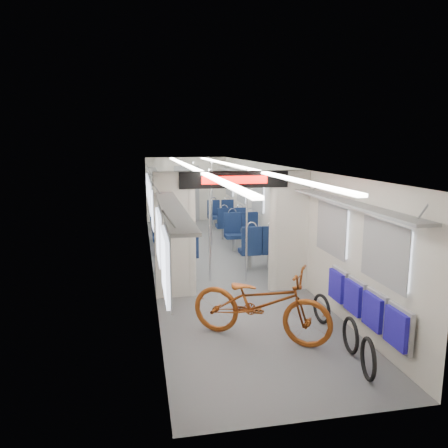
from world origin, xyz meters
name	(u,v)px	position (x,y,z in m)	size (l,w,h in m)	color
carriage	(217,202)	(0.00, -0.27, 1.50)	(12.00, 12.02, 2.31)	#515456
bicycle	(260,303)	(-0.04, -4.04, 0.54)	(0.72, 2.07, 1.09)	brown
flip_bench	(364,304)	(1.35, -4.46, 0.58)	(0.12, 2.13, 0.54)	gray
bike_hoop_a	(368,361)	(0.93, -5.36, 0.24)	(0.53, 0.53, 0.05)	black
bike_hoop_b	(350,337)	(1.04, -4.70, 0.23)	(0.50, 0.50, 0.05)	black
bike_hoop_c	(322,310)	(1.07, -3.69, 0.21)	(0.47, 0.47, 0.05)	black
seat_bay_near_left	(173,240)	(-0.93, 0.35, 0.55)	(0.92, 2.13, 1.12)	#0E1B3E
seat_bay_near_right	(250,237)	(0.93, 0.31, 0.55)	(0.92, 2.11, 1.11)	#0E1B3E
seat_bay_far_left	(166,219)	(-0.94, 3.36, 0.53)	(0.88, 1.95, 1.06)	#0E1B3E
seat_bay_far_right	(226,217)	(0.93, 3.37, 0.52)	(0.88, 1.93, 1.05)	#0E1B3E
stanchion_near_left	(210,226)	(-0.31, -1.24, 1.15)	(0.05, 0.05, 2.30)	silver
stanchion_near_right	(247,226)	(0.41, -1.41, 1.15)	(0.04, 0.04, 2.30)	silver
stanchion_far_left	(194,204)	(-0.24, 1.96, 1.15)	(0.04, 0.04, 2.30)	silver
stanchion_far_right	(212,204)	(0.26, 1.99, 1.15)	(0.04, 0.04, 2.30)	silver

